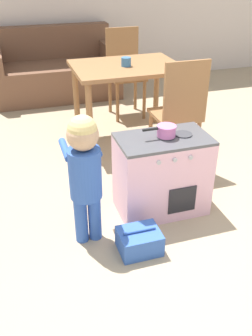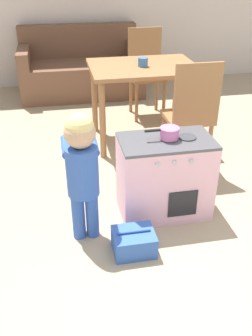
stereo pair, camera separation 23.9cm
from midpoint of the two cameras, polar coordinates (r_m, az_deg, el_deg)
The scene contains 10 objects.
ground_plane at distance 2.10m, azimuth 15.02°, elevation -22.11°, with size 16.00×16.00×0.00m, color tan.
play_kitchen at distance 2.59m, azimuth 8.53°, elevation -1.42°, with size 0.62×0.38×0.58m.
toy_pot at distance 2.44m, azimuth 9.39°, elevation 5.34°, with size 0.23×0.13×0.07m.
child_figure at distance 2.20m, azimuth -3.70°, elevation 0.70°, with size 0.22×0.35×0.86m.
toy_basket at distance 2.35m, azimuth 4.17°, elevation -11.26°, with size 0.26×0.21×0.16m.
dining_table at distance 3.55m, azimuth 4.61°, elevation 13.54°, with size 0.98×0.73×0.74m.
dining_chair_near at distance 3.09m, azimuth 12.04°, elevation 7.95°, with size 0.37×0.37×0.93m.
dining_chair_far at distance 4.25m, azimuth 4.76°, elevation 14.52°, with size 0.37×0.37×0.93m.
couch at distance 5.07m, azimuth -5.49°, elevation 14.71°, with size 1.53×0.84×0.82m.
cup_on_table at distance 3.48m, azimuth 4.63°, elevation 15.77°, with size 0.09×0.09×0.08m.
Camera 2 is at (-0.61, -1.14, 1.62)m, focal length 40.00 mm.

